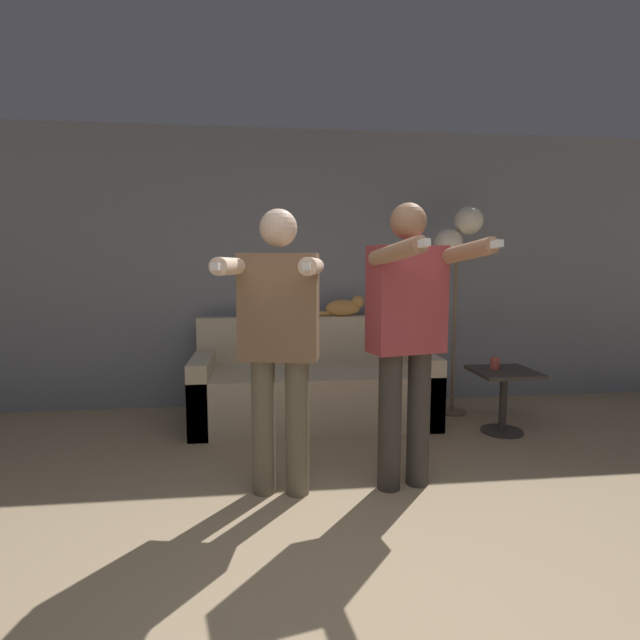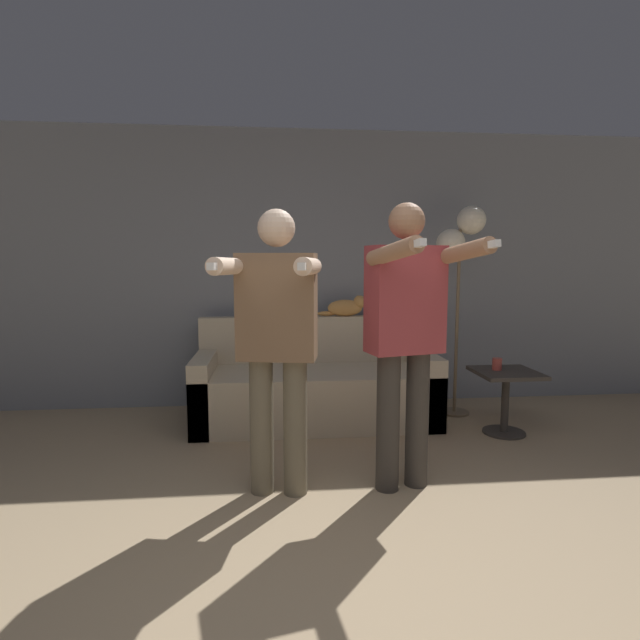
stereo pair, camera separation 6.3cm
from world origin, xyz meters
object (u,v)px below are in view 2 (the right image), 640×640
object	(u,v)px
person_left	(277,333)
cat	(348,307)
couch	(315,388)
floor_lamp	(461,243)
side_table	(506,388)
cup	(497,364)
person_right	(406,327)

from	to	relation	value
person_left	cat	world-z (taller)	person_left
couch	cat	world-z (taller)	cat
floor_lamp	side_table	world-z (taller)	floor_lamp
couch	cat	bearing A→B (deg)	43.64
cat	cup	xyz separation A→B (m)	(1.10, -0.74, -0.41)
person_right	side_table	bearing A→B (deg)	26.59
cat	cup	distance (m)	1.39
person_right	cat	size ratio (longest dim) A/B	3.78
person_right	side_table	size ratio (longest dim) A/B	3.35
person_left	floor_lamp	distance (m)	2.25
person_left	cat	bearing A→B (deg)	78.98
person_right	floor_lamp	world-z (taller)	floor_lamp
person_right	cat	xyz separation A→B (m)	(-0.09, 1.67, -0.03)
person_right	floor_lamp	distance (m)	1.76
person_left	cup	world-z (taller)	person_left
couch	side_table	world-z (taller)	couch
person_right	side_table	distance (m)	1.52
person_left	cat	size ratio (longest dim) A/B	3.69
cup	person_right	bearing A→B (deg)	-137.49
side_table	cup	world-z (taller)	cup
side_table	floor_lamp	bearing A→B (deg)	109.51
cup	couch	bearing A→B (deg)	163.28
person_left	side_table	xyz separation A→B (m)	(1.83, 0.88, -0.60)
cat	person_right	bearing A→B (deg)	-86.83
person_left	side_table	distance (m)	2.12
couch	person_right	distance (m)	1.59
side_table	cup	bearing A→B (deg)	140.70
person_left	floor_lamp	xyz separation A→B (m)	(1.63, 1.43, 0.57)
person_left	floor_lamp	size ratio (longest dim) A/B	0.90
person_right	floor_lamp	xyz separation A→B (m)	(0.87, 1.43, 0.54)
person_left	person_right	xyz separation A→B (m)	(0.76, 0.00, 0.03)
cat	side_table	xyz separation A→B (m)	(1.16, -0.79, -0.60)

